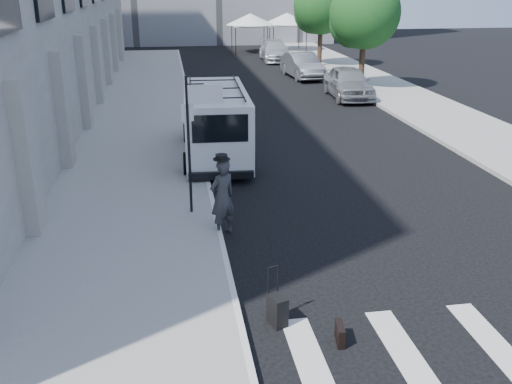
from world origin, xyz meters
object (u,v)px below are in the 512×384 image
object	(u,v)px
cargo_van	(215,122)
parked_car_a	(348,82)
parked_car_c	(275,51)
businessman	(222,198)
suitcase	(277,310)
briefcase	(340,334)
parked_car_b	(302,66)

from	to	relation	value
cargo_van	parked_car_a	size ratio (longest dim) A/B	1.33
cargo_van	parked_car_c	distance (m)	25.14
businessman	parked_car_c	size ratio (longest dim) A/B	0.38
suitcase	cargo_van	bearing A→B (deg)	71.51
businessman	briefcase	world-z (taller)	businessman
suitcase	parked_car_a	xyz separation A→B (m)	(7.55, 19.93, 0.53)
parked_car_b	briefcase	bearing A→B (deg)	-106.42
briefcase	suitcase	bearing A→B (deg)	151.65
cargo_van	parked_car_a	world-z (taller)	cargo_van
parked_car_c	parked_car_b	bearing A→B (deg)	-86.63
suitcase	parked_car_b	xyz separation A→B (m)	(6.67, 26.64, 0.48)
parked_car_a	parked_car_c	xyz separation A→B (m)	(-1.10, 14.81, -0.09)
businessman	briefcase	distance (m)	5.00
suitcase	parked_car_a	size ratio (longest dim) A/B	0.23
suitcase	parked_car_c	size ratio (longest dim) A/B	0.22
businessman	parked_car_c	xyz separation A→B (m)	(7.03, 30.74, -0.22)
businessman	cargo_van	xyz separation A→B (m)	(0.41, 6.50, 0.27)
cargo_van	parked_car_c	xyz separation A→B (m)	(6.62, 24.24, -0.49)
suitcase	parked_car_a	bearing A→B (deg)	49.85
cargo_van	parked_car_b	bearing A→B (deg)	69.15
briefcase	cargo_van	size ratio (longest dim) A/B	0.07
suitcase	briefcase	bearing A→B (deg)	-55.76
parked_car_a	briefcase	bearing A→B (deg)	-104.52
parked_car_a	parked_car_c	distance (m)	14.85
parked_car_a	parked_car_c	bearing A→B (deg)	97.45
parked_car_a	parked_car_b	distance (m)	6.77
cargo_van	parked_car_c	world-z (taller)	cargo_van
briefcase	parked_car_c	distance (m)	35.87
briefcase	parked_car_a	size ratio (longest dim) A/B	0.09
parked_car_a	parked_car_b	size ratio (longest dim) A/B	1.03
businessman	parked_car_b	world-z (taller)	businessman
parked_car_b	parked_car_c	world-z (taller)	parked_car_b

